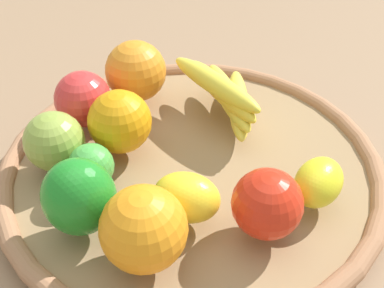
{
  "coord_description": "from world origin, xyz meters",
  "views": [
    {
      "loc": [
        0.24,
        -0.36,
        0.41
      ],
      "look_at": [
        0.0,
        0.0,
        0.05
      ],
      "focal_mm": 44.86,
      "sensor_mm": 36.0,
      "label": 1
    }
  ],
  "objects_px": {
    "lemon_1": "(187,197)",
    "apple_2": "(54,141)",
    "banana_bunch": "(226,93)",
    "apple_0": "(83,99)",
    "orange_2": "(136,71)",
    "orange_1": "(144,229)",
    "bell_pepper": "(79,197)",
    "lemon_0": "(319,182)",
    "apple_1": "(267,204)",
    "lime_0": "(91,166)",
    "orange_0": "(120,122)"
  },
  "relations": [
    {
      "from": "apple_1",
      "to": "orange_0",
      "type": "height_order",
      "value": "orange_0"
    },
    {
      "from": "apple_2",
      "to": "orange_1",
      "type": "xyz_separation_m",
      "value": [
        0.17,
        -0.05,
        0.01
      ]
    },
    {
      "from": "orange_2",
      "to": "orange_1",
      "type": "relative_size",
      "value": 1.01
    },
    {
      "from": "orange_0",
      "to": "orange_1",
      "type": "relative_size",
      "value": 0.93
    },
    {
      "from": "apple_2",
      "to": "banana_bunch",
      "type": "bearing_deg",
      "value": 60.68
    },
    {
      "from": "lemon_0",
      "to": "banana_bunch",
      "type": "bearing_deg",
      "value": 153.27
    },
    {
      "from": "orange_1",
      "to": "bell_pepper",
      "type": "bearing_deg",
      "value": -177.26
    },
    {
      "from": "orange_0",
      "to": "apple_0",
      "type": "xyz_separation_m",
      "value": [
        -0.07,
        0.01,
        -0.0
      ]
    },
    {
      "from": "orange_1",
      "to": "apple_0",
      "type": "bearing_deg",
      "value": 147.06
    },
    {
      "from": "orange_0",
      "to": "bell_pepper",
      "type": "relative_size",
      "value": 0.91
    },
    {
      "from": "orange_1",
      "to": "bell_pepper",
      "type": "distance_m",
      "value": 0.08
    },
    {
      "from": "lime_0",
      "to": "lemon_0",
      "type": "height_order",
      "value": "lime_0"
    },
    {
      "from": "lemon_0",
      "to": "apple_2",
      "type": "bearing_deg",
      "value": -157.31
    },
    {
      "from": "banana_bunch",
      "to": "apple_0",
      "type": "height_order",
      "value": "apple_0"
    },
    {
      "from": "banana_bunch",
      "to": "lemon_0",
      "type": "bearing_deg",
      "value": -26.73
    },
    {
      "from": "orange_0",
      "to": "orange_1",
      "type": "bearing_deg",
      "value": -42.46
    },
    {
      "from": "orange_2",
      "to": "apple_1",
      "type": "distance_m",
      "value": 0.28
    },
    {
      "from": "orange_2",
      "to": "orange_1",
      "type": "xyz_separation_m",
      "value": [
        0.18,
        -0.21,
        -0.0
      ]
    },
    {
      "from": "banana_bunch",
      "to": "lemon_1",
      "type": "bearing_deg",
      "value": -71.53
    },
    {
      "from": "bell_pepper",
      "to": "orange_1",
      "type": "bearing_deg",
      "value": 145.98
    },
    {
      "from": "lemon_1",
      "to": "orange_2",
      "type": "height_order",
      "value": "orange_2"
    },
    {
      "from": "orange_0",
      "to": "lemon_0",
      "type": "relative_size",
      "value": 1.16
    },
    {
      "from": "lime_0",
      "to": "orange_1",
      "type": "height_order",
      "value": "orange_1"
    },
    {
      "from": "orange_0",
      "to": "apple_0",
      "type": "distance_m",
      "value": 0.07
    },
    {
      "from": "apple_2",
      "to": "apple_0",
      "type": "height_order",
      "value": "apple_0"
    },
    {
      "from": "lemon_1",
      "to": "orange_1",
      "type": "height_order",
      "value": "orange_1"
    },
    {
      "from": "lemon_0",
      "to": "lime_0",
      "type": "bearing_deg",
      "value": -152.04
    },
    {
      "from": "lemon_1",
      "to": "lemon_0",
      "type": "relative_size",
      "value": 1.07
    },
    {
      "from": "lemon_0",
      "to": "bell_pepper",
      "type": "relative_size",
      "value": 0.78
    },
    {
      "from": "apple_2",
      "to": "apple_1",
      "type": "bearing_deg",
      "value": 10.49
    },
    {
      "from": "lemon_1",
      "to": "apple_2",
      "type": "distance_m",
      "value": 0.17
    },
    {
      "from": "bell_pepper",
      "to": "apple_1",
      "type": "bearing_deg",
      "value": 175.9
    },
    {
      "from": "lemon_0",
      "to": "orange_1",
      "type": "relative_size",
      "value": 0.8
    },
    {
      "from": "lemon_1",
      "to": "lime_0",
      "type": "height_order",
      "value": "lemon_1"
    },
    {
      "from": "bell_pepper",
      "to": "lime_0",
      "type": "bearing_deg",
      "value": -92.39
    },
    {
      "from": "orange_2",
      "to": "orange_0",
      "type": "height_order",
      "value": "orange_2"
    },
    {
      "from": "lime_0",
      "to": "apple_1",
      "type": "bearing_deg",
      "value": 13.8
    },
    {
      "from": "lemon_0",
      "to": "apple_0",
      "type": "bearing_deg",
      "value": -173.38
    },
    {
      "from": "lime_0",
      "to": "orange_2",
      "type": "bearing_deg",
      "value": 112.45
    },
    {
      "from": "banana_bunch",
      "to": "apple_0",
      "type": "distance_m",
      "value": 0.18
    },
    {
      "from": "banana_bunch",
      "to": "orange_1",
      "type": "height_order",
      "value": "orange_1"
    },
    {
      "from": "lemon_0",
      "to": "bell_pepper",
      "type": "height_order",
      "value": "bell_pepper"
    },
    {
      "from": "orange_1",
      "to": "apple_2",
      "type": "bearing_deg",
      "value": 163.51
    },
    {
      "from": "apple_1",
      "to": "orange_1",
      "type": "relative_size",
      "value": 0.87
    },
    {
      "from": "orange_1",
      "to": "bell_pepper",
      "type": "height_order",
      "value": "bell_pepper"
    },
    {
      "from": "apple_0",
      "to": "apple_1",
      "type": "bearing_deg",
      "value": -6.89
    },
    {
      "from": "orange_2",
      "to": "orange_1",
      "type": "bearing_deg",
      "value": -49.75
    },
    {
      "from": "apple_0",
      "to": "orange_2",
      "type": "bearing_deg",
      "value": 77.59
    },
    {
      "from": "banana_bunch",
      "to": "orange_0",
      "type": "height_order",
      "value": "orange_0"
    },
    {
      "from": "bell_pepper",
      "to": "lemon_0",
      "type": "bearing_deg",
      "value": -174.05
    }
  ]
}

